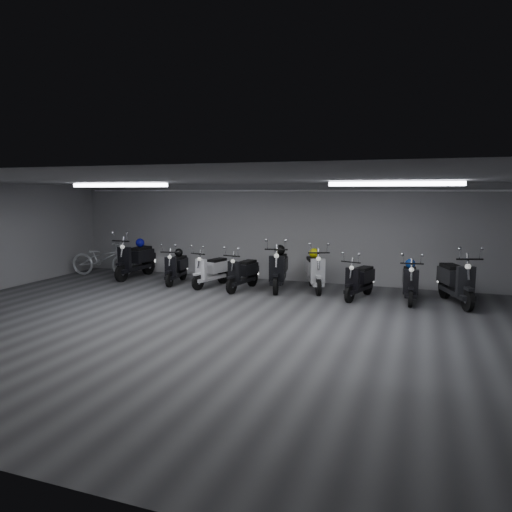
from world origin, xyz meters
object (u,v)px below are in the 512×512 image
(bicycle, at_px, (102,255))
(helmet_1, at_px, (314,253))
(helmet_4, at_px, (179,252))
(scooter_6, at_px, (315,265))
(scooter_9, at_px, (457,274))
(scooter_7, at_px, (359,274))
(helmet_0, at_px, (410,264))
(scooter_3, at_px, (242,267))
(scooter_2, at_px, (211,265))
(scooter_5, at_px, (279,263))
(scooter_0, at_px, (135,254))
(scooter_1, at_px, (176,263))
(scooter_8, at_px, (410,276))
(helmet_2, at_px, (140,243))
(helmet_3, at_px, (280,250))

(bicycle, height_order, helmet_1, bicycle)
(helmet_4, bearing_deg, scooter_6, 2.13)
(scooter_6, xyz_separation_m, scooter_9, (3.39, -0.40, 0.04))
(scooter_7, bearing_deg, helmet_0, 30.79)
(scooter_3, distance_m, bicycle, 4.90)
(scooter_2, height_order, scooter_5, scooter_5)
(scooter_9, xyz_separation_m, helmet_1, (-3.48, 0.64, 0.25))
(scooter_2, relative_size, helmet_0, 6.91)
(scooter_3, bearing_deg, helmet_4, 178.24)
(scooter_3, bearing_deg, scooter_2, -177.67)
(scooter_0, bearing_deg, scooter_2, -5.95)
(helmet_0, bearing_deg, scooter_6, 174.26)
(scooter_5, bearing_deg, scooter_2, 176.77)
(scooter_6, xyz_separation_m, helmet_4, (-3.95, -0.15, 0.19))
(scooter_5, height_order, helmet_4, scooter_5)
(scooter_1, height_order, scooter_6, scooter_6)
(scooter_1, height_order, scooter_9, scooter_9)
(scooter_8, distance_m, helmet_0, 0.35)
(scooter_0, height_order, scooter_2, scooter_0)
(scooter_6, bearing_deg, scooter_2, 167.98)
(scooter_9, height_order, bicycle, scooter_9)
(scooter_3, bearing_deg, scooter_7, 9.96)
(helmet_0, distance_m, helmet_1, 2.51)
(scooter_0, distance_m, helmet_0, 7.87)
(scooter_1, relative_size, helmet_4, 6.80)
(scooter_1, relative_size, scooter_6, 0.89)
(scooter_5, bearing_deg, scooter_1, 172.51)
(scooter_8, bearing_deg, helmet_4, 173.39)
(scooter_2, distance_m, helmet_2, 2.80)
(scooter_3, distance_m, helmet_3, 1.13)
(scooter_5, relative_size, scooter_8, 1.16)
(helmet_3, bearing_deg, scooter_9, -6.04)
(scooter_8, distance_m, helmet_3, 3.44)
(scooter_9, height_order, helmet_4, scooter_9)
(helmet_2, relative_size, helmet_4, 1.12)
(bicycle, xyz_separation_m, helmet_2, (1.22, 0.25, 0.40))
(scooter_1, bearing_deg, helmet_3, -0.17)
(scooter_0, relative_size, helmet_2, 7.52)
(scooter_5, distance_m, helmet_2, 4.58)
(helmet_3, bearing_deg, scooter_1, -171.69)
(scooter_5, bearing_deg, scooter_6, 1.55)
(helmet_4, bearing_deg, scooter_5, -1.05)
(helmet_0, bearing_deg, scooter_3, -175.55)
(scooter_9, bearing_deg, helmet_1, 150.30)
(helmet_4, bearing_deg, helmet_2, 166.42)
(scooter_7, relative_size, bicycle, 0.81)
(scooter_2, bearing_deg, scooter_1, -168.70)
(scooter_3, bearing_deg, helmet_0, 13.82)
(scooter_3, height_order, scooter_5, scooter_5)
(bicycle, xyz_separation_m, helmet_4, (2.75, -0.12, 0.21))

